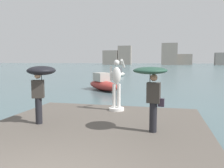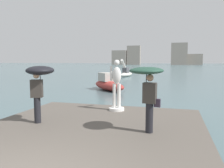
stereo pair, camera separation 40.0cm
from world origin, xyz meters
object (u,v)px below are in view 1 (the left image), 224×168
object	(u,v)px
onlooker_left	(40,78)
boat_mid	(103,84)
statue_white_figure	(117,88)
boat_near	(119,74)
onlooker_right	(151,81)

from	to	relation	value
onlooker_left	boat_mid	xyz separation A→B (m)	(-1.11, 11.89, -1.41)
onlooker_left	statue_white_figure	bearing A→B (deg)	51.55
boat_mid	onlooker_left	bearing A→B (deg)	-84.66
statue_white_figure	onlooker_left	size ratio (longest dim) A/B	1.12
onlooker_left	boat_mid	size ratio (longest dim) A/B	0.44
statue_white_figure	boat_mid	bearing A→B (deg)	108.69
statue_white_figure	boat_near	bearing A→B (deg)	101.18
boat_near	onlooker_left	bearing A→B (deg)	-83.78
onlooker_left	onlooker_right	xyz separation A→B (m)	(3.65, -0.05, -0.03)
onlooker_right	boat_mid	xyz separation A→B (m)	(-4.76, 11.94, -1.39)
statue_white_figure	onlooker_right	distance (m)	3.12
boat_mid	onlooker_right	bearing A→B (deg)	-68.26
onlooker_right	boat_mid	bearing A→B (deg)	111.74
onlooker_left	boat_near	distance (m)	28.96
onlooker_left	boat_mid	bearing A→B (deg)	95.34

